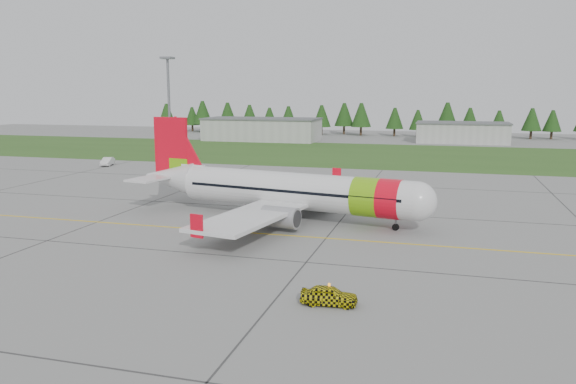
% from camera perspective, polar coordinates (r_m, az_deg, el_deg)
% --- Properties ---
extents(ground, '(320.00, 320.00, 0.00)m').
position_cam_1_polar(ground, '(49.47, -9.54, -6.14)').
color(ground, gray).
rests_on(ground, ground).
extents(aircraft, '(35.33, 33.02, 10.78)m').
position_cam_1_polar(aircraft, '(61.21, 0.03, 0.13)').
color(aircraft, silver).
rests_on(aircraft, ground).
extents(follow_me_car, '(1.40, 1.61, 3.76)m').
position_cam_1_polar(follow_me_car, '(36.95, 4.21, -8.63)').
color(follow_me_car, yellow).
rests_on(follow_me_car, ground).
extents(service_van, '(2.00, 1.94, 4.67)m').
position_cam_1_polar(service_van, '(111.21, -17.90, 3.77)').
color(service_van, silver).
rests_on(service_van, ground).
extents(grass_strip, '(320.00, 50.00, 0.03)m').
position_cam_1_polar(grass_strip, '(127.30, 6.29, 3.89)').
color(grass_strip, '#30561E').
rests_on(grass_strip, ground).
extents(taxi_guideline, '(120.00, 0.25, 0.02)m').
position_cam_1_polar(taxi_guideline, '(56.55, -6.10, -3.98)').
color(taxi_guideline, gold).
rests_on(taxi_guideline, ground).
extents(hangar_west, '(32.00, 14.00, 6.00)m').
position_cam_1_polar(hangar_west, '(161.36, -2.66, 6.32)').
color(hangar_west, '#A8A8A3').
rests_on(hangar_west, ground).
extents(hangar_east, '(24.00, 12.00, 5.20)m').
position_cam_1_polar(hangar_east, '(161.35, 17.28, 5.73)').
color(hangar_east, '#A8A8A3').
rests_on(hangar_east, ground).
extents(floodlight_mast, '(0.50, 0.50, 20.00)m').
position_cam_1_polar(floodlight_mast, '(113.78, -11.96, 8.04)').
color(floodlight_mast, slate).
rests_on(floodlight_mast, ground).
extents(treeline, '(160.00, 8.00, 10.00)m').
position_cam_1_polar(treeline, '(182.26, 9.23, 7.27)').
color(treeline, '#1C3F14').
rests_on(treeline, ground).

